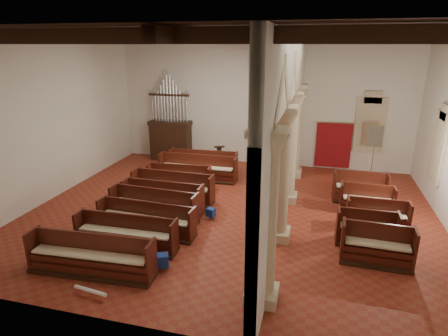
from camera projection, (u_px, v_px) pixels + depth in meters
floor at (231, 212)px, 13.29m from camera, size 14.00×14.00×0.00m
ceiling at (232, 33)px, 11.40m from camera, size 14.00×14.00×0.00m
wall_back at (261, 103)px, 17.86m from camera, size 14.00×0.02×6.00m
wall_front at (156, 198)px, 6.83m from camera, size 14.00×0.02×6.00m
wall_left at (50, 119)px, 14.01m from camera, size 0.02×12.00×6.00m
ceiling_beams at (232, 39)px, 11.46m from camera, size 13.80×11.80×0.30m
arcade at (288, 115)px, 11.74m from camera, size 0.90×11.90×6.00m
window_right_b at (440, 147)px, 13.23m from camera, size 0.03×1.00×2.20m
window_back at (370, 125)px, 16.90m from camera, size 1.00×0.03×2.20m
pipe_organ at (170, 133)px, 18.98m from camera, size 2.10×0.85×4.40m
lectern at (219, 159)px, 17.82m from camera, size 0.57×0.61×1.18m
dossal_curtain at (333, 145)px, 17.53m from camera, size 1.80×0.07×2.17m
processional_banner at (372, 162)px, 16.19m from camera, size 0.60×0.77×2.63m
hymnal_box_a at (162, 260)px, 9.83m from camera, size 0.41×0.38×0.33m
hymnal_box_b at (156, 244)px, 10.63m from camera, size 0.36×0.29×0.35m
hymnal_box_c at (211, 212)px, 12.70m from camera, size 0.34×0.30×0.29m
tube_heater_a at (90, 291)px, 8.79m from camera, size 0.91×0.21×0.09m
tube_heater_b at (132, 269)px, 9.62m from camera, size 0.93×0.50×0.10m
nave_pew_0 at (92, 261)px, 9.63m from camera, size 3.39×0.89×1.08m
nave_pew_1 at (126, 238)px, 10.84m from camera, size 3.05×0.74×1.01m
nave_pew_2 at (146, 224)px, 11.70m from camera, size 3.19×0.81×1.01m
nave_pew_3 at (154, 210)px, 12.55m from camera, size 3.09×0.90×1.09m
nave_pew_4 at (163, 202)px, 13.21m from camera, size 2.92×0.78×1.09m
nave_pew_5 at (173, 192)px, 14.11m from camera, size 3.16×0.84×1.13m
nave_pew_6 at (179, 181)px, 15.38m from camera, size 2.66×0.84×0.99m
nave_pew_7 at (198, 172)px, 16.37m from camera, size 3.45×0.78×1.11m
nave_pew_8 at (203, 167)px, 17.04m from camera, size 3.14×0.89×1.10m
aisle_pew_0 at (376, 250)px, 10.09m from camera, size 1.89×0.82×1.11m
aisle_pew_1 at (366, 233)px, 11.05m from camera, size 1.75×0.71×1.05m
aisle_pew_2 at (377, 219)px, 11.98m from camera, size 1.92×0.67×0.99m
aisle_pew_3 at (366, 204)px, 13.07m from camera, size 1.80×0.72×1.05m
aisle_pew_4 at (359, 192)px, 14.07m from camera, size 1.99×0.86×1.14m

